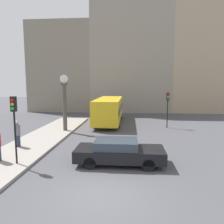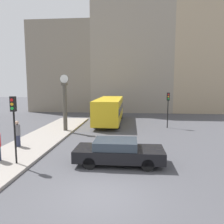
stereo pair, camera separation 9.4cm
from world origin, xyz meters
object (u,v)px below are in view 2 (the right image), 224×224
Objects in this scene: traffic_light_near at (14,116)px; street_clock at (65,104)px; bus_distant at (110,109)px; sedan_car at (118,152)px; traffic_light_far at (168,103)px; pedestrian_grey_jacket at (17,134)px.

street_clock reaches higher than traffic_light_near.
street_clock is at bearing 89.23° from traffic_light_near.
street_clock reaches higher than bus_distant.
bus_distant is at bearing 74.70° from traffic_light_near.
traffic_light_far is (4.14, 10.00, 1.78)m from sedan_car.
traffic_light_near is at bearing -105.30° from bus_distant.
sedan_car is at bearing -112.50° from traffic_light_far.
sedan_car is 0.50× the size of bus_distant.
sedan_car is 2.75× the size of pedestrian_grey_jacket.
street_clock reaches higher than sedan_car.
traffic_light_near is at bearing -131.09° from traffic_light_far.
traffic_light_far is 9.63m from street_clock.
street_clock is at bearing -125.50° from bus_distant.
street_clock is (-3.43, -4.81, 0.97)m from bus_distant.
sedan_car is at bearing -82.09° from bus_distant.
traffic_light_far is 13.47m from pedestrian_grey_jacket.
traffic_light_far reaches higher than sedan_car.
traffic_light_near reaches higher than sedan_car.
sedan_car is at bearing -55.22° from street_clock.
sedan_car is 0.95× the size of street_clock.
street_clock is (0.11, 8.14, -0.13)m from traffic_light_near.
sedan_car is at bearing -18.23° from pedestrian_grey_jacket.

